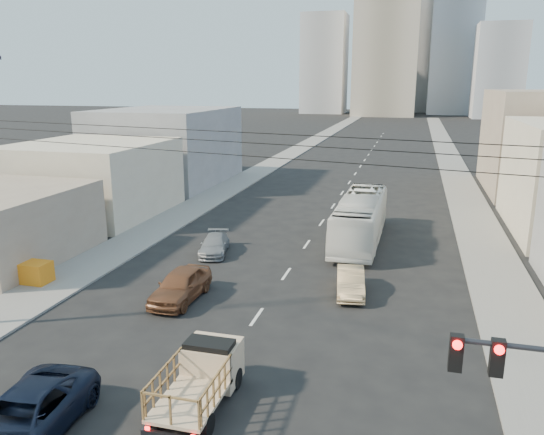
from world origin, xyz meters
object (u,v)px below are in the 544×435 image
at_px(flatbed_pickup, 201,375).
at_px(sedan_brown, 181,285).
at_px(city_bus, 360,219).
at_px(sedan_tan, 350,282).
at_px(sedan_grey, 214,245).
at_px(navy_pickup, 24,418).
at_px(crate_stack, 34,272).

height_order(flatbed_pickup, sedan_brown, flatbed_pickup).
distance_m(flatbed_pickup, city_bus, 21.03).
height_order(city_bus, sedan_tan, city_bus).
bearing_deg(flatbed_pickup, city_bus, 81.05).
relative_size(flatbed_pickup, sedan_tan, 1.11).
xyz_separation_m(flatbed_pickup, city_bus, (3.27, 20.77, 0.55)).
bearing_deg(sedan_brown, sedan_grey, 99.05).
height_order(flatbed_pickup, city_bus, city_bus).
bearing_deg(sedan_grey, navy_pickup, -99.78).
bearing_deg(city_bus, sedan_grey, -149.08).
relative_size(flatbed_pickup, sedan_brown, 0.95).
distance_m(flatbed_pickup, sedan_grey, 16.59).
bearing_deg(crate_stack, city_bus, 37.82).
relative_size(sedan_tan, sedan_grey, 0.98).
xyz_separation_m(navy_pickup, sedan_brown, (0.08, 11.31, 0.03)).
bearing_deg(sedan_grey, flatbed_pickup, -83.35).
height_order(sedan_brown, crate_stack, sedan_brown).
bearing_deg(flatbed_pickup, navy_pickup, -144.66).
height_order(city_bus, crate_stack, city_bus).
bearing_deg(sedan_tan, flatbed_pickup, -116.86).
bearing_deg(navy_pickup, sedan_tan, 55.53).
height_order(navy_pickup, city_bus, city_bus).
height_order(city_bus, sedan_grey, city_bus).
bearing_deg(crate_stack, navy_pickup, -52.50).
bearing_deg(navy_pickup, city_bus, 67.52).
height_order(navy_pickup, sedan_grey, navy_pickup).
height_order(sedan_tan, crate_stack, sedan_tan).
xyz_separation_m(navy_pickup, city_bus, (7.80, 23.98, 0.87)).
height_order(flatbed_pickup, crate_stack, flatbed_pickup).
relative_size(flatbed_pickup, sedan_grey, 1.09).
bearing_deg(sedan_brown, crate_stack, -178.59).
relative_size(flatbed_pickup, crate_stack, 2.45).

